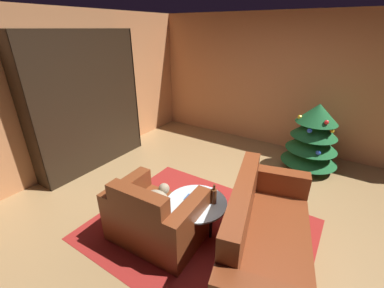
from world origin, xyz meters
TOP-DOWN VIEW (x-y plane):
  - ground_plane at (0.00, 0.00)m, footprint 6.93×6.93m
  - wall_back at (0.00, 2.66)m, footprint 5.89×0.06m
  - wall_left at (-2.92, 0.00)m, footprint 0.06×5.39m
  - area_rug at (-0.18, -0.41)m, footprint 2.57×2.04m
  - bookshelf_unit at (-2.65, 0.14)m, footprint 0.38×1.96m
  - armchair_red at (-0.54, -0.80)m, footprint 1.06×0.78m
  - couch_red at (0.63, -0.49)m, footprint 1.18×1.94m
  - coffee_table at (-0.19, -0.46)m, footprint 0.71×0.71m
  - book_stack_on_table at (-0.20, -0.51)m, footprint 0.22×0.18m
  - bottle_on_table at (-0.02, -0.36)m, footprint 0.07×0.07m
  - decorated_tree at (0.64, 1.92)m, footprint 0.92×0.92m

SIDE VIEW (x-z plane):
  - ground_plane at x=0.00m, z-range 0.00..0.00m
  - area_rug at x=-0.18m, z-range 0.00..0.01m
  - armchair_red at x=-0.54m, z-range -0.11..0.70m
  - couch_red at x=0.63m, z-range -0.15..0.79m
  - coffee_table at x=-0.19m, z-range 0.18..0.62m
  - book_stack_on_table at x=-0.20m, z-range 0.44..0.52m
  - bottle_on_table at x=-0.02m, z-range 0.42..0.66m
  - decorated_tree at x=0.64m, z-range 0.00..1.18m
  - bookshelf_unit at x=-2.65m, z-range -0.01..2.25m
  - wall_back at x=0.00m, z-range 0.00..2.57m
  - wall_left at x=-2.92m, z-range 0.00..2.57m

